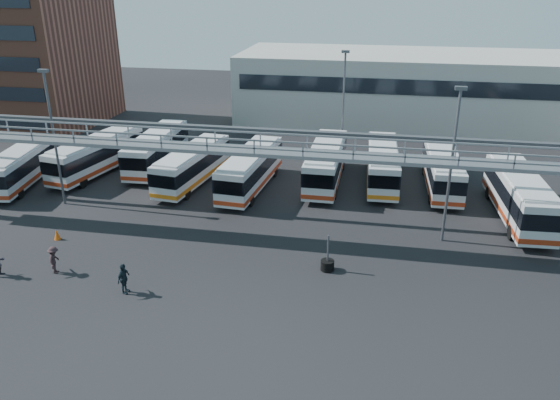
% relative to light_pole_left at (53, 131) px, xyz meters
% --- Properties ---
extents(ground, '(140.00, 140.00, 0.00)m').
position_rel_light_pole_left_xyz_m(ground, '(16.00, -8.00, -5.73)').
color(ground, black).
rests_on(ground, ground).
extents(gantry, '(51.40, 5.15, 7.10)m').
position_rel_light_pole_left_xyz_m(gantry, '(16.00, -2.13, -0.22)').
color(gantry, gray).
rests_on(gantry, ground).
extents(apartment_building, '(18.00, 15.00, 16.00)m').
position_rel_light_pole_left_xyz_m(apartment_building, '(-18.00, 22.00, 2.27)').
color(apartment_building, brown).
rests_on(apartment_building, ground).
extents(warehouse, '(42.00, 14.00, 8.00)m').
position_rel_light_pole_left_xyz_m(warehouse, '(28.00, 30.00, -1.73)').
color(warehouse, '#9E9E99').
rests_on(warehouse, ground).
extents(light_pole_left, '(0.70, 0.35, 10.21)m').
position_rel_light_pole_left_xyz_m(light_pole_left, '(0.00, 0.00, 0.00)').
color(light_pole_left, '#4C4F54').
rests_on(light_pole_left, ground).
extents(light_pole_mid, '(0.70, 0.35, 10.21)m').
position_rel_light_pole_left_xyz_m(light_pole_mid, '(28.00, -1.00, 0.00)').
color(light_pole_mid, '#4C4F54').
rests_on(light_pole_mid, ground).
extents(light_pole_back, '(0.70, 0.35, 10.21)m').
position_rel_light_pole_left_xyz_m(light_pole_back, '(20.00, 14.00, 0.00)').
color(light_pole_back, '#4C4F54').
rests_on(light_pole_back, ground).
extents(bus_0, '(3.94, 10.35, 3.07)m').
position_rel_light_pole_left_xyz_m(bus_0, '(-5.54, 3.31, -4.03)').
color(bus_0, silver).
rests_on(bus_0, ground).
extents(bus_1, '(4.37, 10.87, 3.22)m').
position_rel_light_pole_left_xyz_m(bus_1, '(-0.78, 6.89, -3.95)').
color(bus_1, silver).
rests_on(bus_1, ground).
extents(bus_2, '(2.85, 10.75, 3.24)m').
position_rel_light_pole_left_xyz_m(bus_2, '(3.78, 9.35, -3.94)').
color(bus_2, silver).
rests_on(bus_2, ground).
extents(bus_3, '(3.64, 10.43, 3.10)m').
position_rel_light_pole_left_xyz_m(bus_3, '(8.32, 5.95, -4.01)').
color(bus_3, silver).
rests_on(bus_3, ground).
extents(bus_4, '(3.26, 10.71, 3.20)m').
position_rel_light_pole_left_xyz_m(bus_4, '(13.36, 5.68, -3.95)').
color(bus_4, silver).
rests_on(bus_4, ground).
extents(bus_5, '(2.59, 10.93, 3.32)m').
position_rel_light_pole_left_xyz_m(bus_5, '(19.20, 8.24, -3.89)').
color(bus_5, silver).
rests_on(bus_5, ground).
extents(bus_6, '(2.82, 10.54, 3.17)m').
position_rel_light_pole_left_xyz_m(bus_6, '(23.84, 9.02, -3.97)').
color(bus_6, silver).
rests_on(bus_6, ground).
extents(bus_7, '(2.64, 10.42, 3.15)m').
position_rel_light_pole_left_xyz_m(bus_7, '(28.62, 8.64, -3.99)').
color(bus_7, silver).
rests_on(bus_7, ground).
extents(bus_8, '(3.12, 11.25, 3.38)m').
position_rel_light_pole_left_xyz_m(bus_8, '(33.48, 3.61, -3.86)').
color(bus_8, silver).
rests_on(bus_8, ground).
extents(pedestrian_c, '(0.89, 1.22, 1.69)m').
position_rel_light_pole_left_xyz_m(pedestrian_c, '(5.18, -9.62, -4.88)').
color(pedestrian_c, '#322123').
rests_on(pedestrian_c, ground).
extents(pedestrian_d, '(0.56, 1.10, 1.80)m').
position_rel_light_pole_left_xyz_m(pedestrian_d, '(10.19, -10.93, -4.83)').
color(pedestrian_d, '#18242B').
rests_on(pedestrian_d, ground).
extents(cone_right, '(0.49, 0.49, 0.69)m').
position_rel_light_pole_left_xyz_m(cone_right, '(2.83, -5.65, -5.38)').
color(cone_right, '#D1500B').
rests_on(cone_right, ground).
extents(tire_stack, '(0.81, 0.81, 2.31)m').
position_rel_light_pole_left_xyz_m(tire_stack, '(20.95, -6.32, -5.34)').
color(tire_stack, black).
rests_on(tire_stack, ground).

